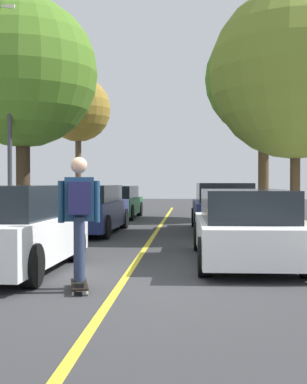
{
  "coord_description": "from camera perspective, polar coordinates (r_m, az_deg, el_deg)",
  "views": [
    {
      "loc": [
        1.01,
        -7.54,
        1.52
      ],
      "look_at": [
        -0.16,
        9.61,
        1.19
      ],
      "focal_mm": 49.82,
      "sensor_mm": 36.0,
      "label": 1
    }
  ],
  "objects": [
    {
      "name": "street_tree_left_nearest",
      "position": [
        16.64,
        -13.83,
        12.25
      ],
      "size": [
        4.45,
        4.45,
        6.85
      ],
      "color": "#3D2D1E",
      "rests_on": "sidewalk_left"
    },
    {
      "name": "center_line",
      "position": [
        11.69,
        -1.12,
        -6.35
      ],
      "size": [
        0.12,
        39.2,
        0.01
      ],
      "primitive_type": "cube",
      "color": "gold",
      "rests_on": "ground"
    },
    {
      "name": "street_tree_right_nearest",
      "position": [
        15.64,
        14.97,
        12.2
      ],
      "size": [
        4.79,
        4.79,
        6.8
      ],
      "color": "#4C3823",
      "rests_on": "sidewalk_right"
    },
    {
      "name": "ground",
      "position": [
        7.76,
        -3.74,
        -10.18
      ],
      "size": [
        80.0,
        80.0,
        0.0
      ],
      "primitive_type": "plane",
      "color": "#353538"
    },
    {
      "name": "skateboarder",
      "position": [
        7.43,
        -7.96,
        -2.09
      ],
      "size": [
        0.58,
        0.7,
        1.76
      ],
      "color": "black",
      "rests_on": "skateboard"
    },
    {
      "name": "street_tree_right_near",
      "position": [
        22.05,
        11.72,
        11.72
      ],
      "size": [
        4.66,
        4.66,
        7.81
      ],
      "color": "#4C3823",
      "rests_on": "sidewalk_right"
    },
    {
      "name": "parked_car_left_far",
      "position": [
        22.31,
        -3.98,
        -1.07
      ],
      "size": [
        1.89,
        4.41,
        1.35
      ],
      "color": "#1E5B33",
      "rests_on": "ground"
    },
    {
      "name": "streetlamp",
      "position": [
        14.9,
        -15.16,
        9.01
      ],
      "size": [
        0.36,
        0.24,
        6.06
      ],
      "color": "#38383D",
      "rests_on": "sidewalk_left"
    },
    {
      "name": "street_tree_left_near",
      "position": [
        24.16,
        -8.07,
        8.71
      ],
      "size": [
        2.89,
        2.89,
        6.06
      ],
      "color": "brown",
      "rests_on": "sidewalk_left"
    },
    {
      "name": "skateboard",
      "position": [
        7.59,
        -7.95,
        -9.77
      ],
      "size": [
        0.41,
        0.87,
        0.1
      ],
      "color": "black",
      "rests_on": "ground"
    },
    {
      "name": "parked_car_right_nearest",
      "position": [
        10.2,
        9.71,
        -3.66
      ],
      "size": [
        1.89,
        4.68,
        1.37
      ],
      "color": "white",
      "rests_on": "ground"
    },
    {
      "name": "parked_car_right_near",
      "position": [
        16.49,
        7.48,
        -1.68
      ],
      "size": [
        1.95,
        4.62,
        1.48
      ],
      "color": "navy",
      "rests_on": "ground"
    },
    {
      "name": "parked_car_left_nearest",
      "position": [
        9.35,
        -15.24,
        -3.82
      ],
      "size": [
        2.03,
        4.07,
        1.46
      ],
      "color": "white",
      "rests_on": "ground"
    },
    {
      "name": "parked_car_left_near",
      "position": [
        15.91,
        -7.19,
        -1.83
      ],
      "size": [
        2.09,
        4.71,
        1.42
      ],
      "color": "navy",
      "rests_on": "ground"
    }
  ]
}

